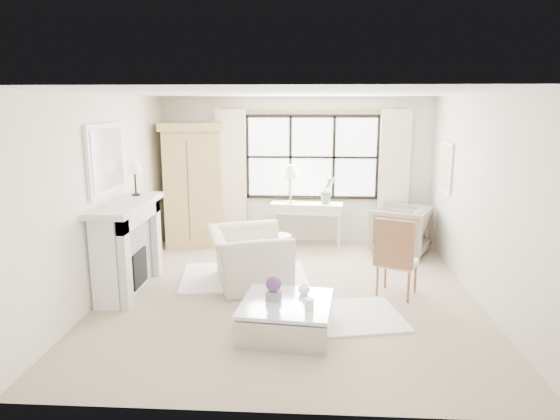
# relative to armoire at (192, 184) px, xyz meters

# --- Properties ---
(floor) EXTENTS (5.50, 5.50, 0.00)m
(floor) POSITION_rel_armoire_xyz_m (1.87, -2.33, -1.14)
(floor) COLOR tan
(floor) RESTS_ON ground
(ceiling) EXTENTS (5.50, 5.50, 0.00)m
(ceiling) POSITION_rel_armoire_xyz_m (1.87, -2.33, 1.56)
(ceiling) COLOR white
(ceiling) RESTS_ON ground
(wall_back) EXTENTS (5.00, 0.00, 5.00)m
(wall_back) POSITION_rel_armoire_xyz_m (1.87, 0.42, 0.21)
(wall_back) COLOR silver
(wall_back) RESTS_ON ground
(wall_front) EXTENTS (5.00, 0.00, 5.00)m
(wall_front) POSITION_rel_armoire_xyz_m (1.87, -5.08, 0.21)
(wall_front) COLOR beige
(wall_front) RESTS_ON ground
(wall_left) EXTENTS (0.00, 5.50, 5.50)m
(wall_left) POSITION_rel_armoire_xyz_m (-0.63, -2.33, 0.21)
(wall_left) COLOR white
(wall_left) RESTS_ON ground
(wall_right) EXTENTS (0.00, 5.50, 5.50)m
(wall_right) POSITION_rel_armoire_xyz_m (4.37, -2.33, 0.21)
(wall_right) COLOR beige
(wall_right) RESTS_ON ground
(window_pane) EXTENTS (2.40, 0.02, 1.50)m
(window_pane) POSITION_rel_armoire_xyz_m (2.17, 0.40, 0.46)
(window_pane) COLOR white
(window_pane) RESTS_ON wall_back
(window_frame) EXTENTS (2.50, 0.04, 1.50)m
(window_frame) POSITION_rel_armoire_xyz_m (2.17, 0.39, 0.46)
(window_frame) COLOR black
(window_frame) RESTS_ON wall_back
(curtain_rod) EXTENTS (3.30, 0.04, 0.04)m
(curtain_rod) POSITION_rel_armoire_xyz_m (2.17, 0.34, 1.33)
(curtain_rod) COLOR #AB863B
(curtain_rod) RESTS_ON wall_back
(curtain_left) EXTENTS (0.55, 0.10, 2.47)m
(curtain_left) POSITION_rel_armoire_xyz_m (0.67, 0.32, 0.10)
(curtain_left) COLOR silver
(curtain_left) RESTS_ON ground
(curtain_right) EXTENTS (0.55, 0.10, 2.47)m
(curtain_right) POSITION_rel_armoire_xyz_m (3.67, 0.32, 0.10)
(curtain_right) COLOR silver
(curtain_right) RESTS_ON ground
(fireplace) EXTENTS (0.58, 1.66, 1.26)m
(fireplace) POSITION_rel_armoire_xyz_m (-0.40, -2.33, -0.49)
(fireplace) COLOR silver
(fireplace) RESTS_ON ground
(mirror_frame) EXTENTS (0.05, 1.15, 0.95)m
(mirror_frame) POSITION_rel_armoire_xyz_m (-0.60, -2.33, 0.70)
(mirror_frame) COLOR white
(mirror_frame) RESTS_ON wall_left
(mirror_glass) EXTENTS (0.02, 1.00, 0.80)m
(mirror_glass) POSITION_rel_armoire_xyz_m (-0.57, -2.33, 0.70)
(mirror_glass) COLOR silver
(mirror_glass) RESTS_ON wall_left
(art_frame) EXTENTS (0.04, 0.62, 0.82)m
(art_frame) POSITION_rel_armoire_xyz_m (4.34, -0.63, 0.41)
(art_frame) COLOR white
(art_frame) RESTS_ON wall_right
(art_canvas) EXTENTS (0.01, 0.52, 0.72)m
(art_canvas) POSITION_rel_armoire_xyz_m (4.32, -0.63, 0.41)
(art_canvas) COLOR beige
(art_canvas) RESTS_ON wall_right
(mantel_lamp) EXTENTS (0.22, 0.22, 0.51)m
(mantel_lamp) POSITION_rel_armoire_xyz_m (-0.38, -1.85, 0.51)
(mantel_lamp) COLOR black
(mantel_lamp) RESTS_ON fireplace
(armoire) EXTENTS (1.25, 0.94, 2.24)m
(armoire) POSITION_rel_armoire_xyz_m (0.00, 0.00, 0.00)
(armoire) COLOR tan
(armoire) RESTS_ON floor
(console_table) EXTENTS (1.34, 0.57, 0.80)m
(console_table) POSITION_rel_armoire_xyz_m (2.09, 0.08, -0.74)
(console_table) COLOR silver
(console_table) RESTS_ON floor
(console_lamp) EXTENTS (0.28, 0.28, 0.69)m
(console_lamp) POSITION_rel_armoire_xyz_m (1.79, 0.08, 0.22)
(console_lamp) COLOR #C88E45
(console_lamp) RESTS_ON console_table
(orchid_plant) EXTENTS (0.33, 0.30, 0.48)m
(orchid_plant) POSITION_rel_armoire_xyz_m (2.45, 0.06, -0.10)
(orchid_plant) COLOR #5F7A51
(orchid_plant) RESTS_ON console_table
(side_table) EXTENTS (0.40, 0.40, 0.51)m
(side_table) POSITION_rel_armoire_xyz_m (1.65, -1.12, -0.81)
(side_table) COLOR silver
(side_table) RESTS_ON floor
(rug_left) EXTENTS (2.02, 1.55, 0.03)m
(rug_left) POSITION_rel_armoire_xyz_m (1.17, -1.75, -1.12)
(rug_left) COLOR white
(rug_left) RESTS_ON floor
(rug_right) EXTENTS (1.60, 1.33, 0.03)m
(rug_right) POSITION_rel_armoire_xyz_m (2.56, -3.11, -1.13)
(rug_right) COLOR white
(rug_right) RESTS_ON floor
(club_armchair) EXTENTS (1.38, 1.49, 0.80)m
(club_armchair) POSITION_rel_armoire_xyz_m (1.27, -2.03, -0.74)
(club_armchair) COLOR beige
(club_armchair) RESTS_ON floor
(wingback_chair) EXTENTS (1.21, 1.20, 0.84)m
(wingback_chair) POSITION_rel_armoire_xyz_m (3.72, -0.33, -0.72)
(wingback_chair) COLOR gray
(wingback_chair) RESTS_ON floor
(french_chair) EXTENTS (0.64, 0.64, 1.08)m
(french_chair) POSITION_rel_armoire_xyz_m (3.32, -2.33, -0.83)
(french_chair) COLOR brown
(french_chair) RESTS_ON floor
(coffee_table) EXTENTS (1.10, 1.10, 0.38)m
(coffee_table) POSITION_rel_armoire_xyz_m (1.88, -3.56, -0.96)
(coffee_table) COLOR silver
(coffee_table) RESTS_ON floor
(planter_box) EXTENTS (0.18, 0.18, 0.11)m
(planter_box) POSITION_rel_armoire_xyz_m (1.74, -3.53, -0.71)
(planter_box) COLOR slate
(planter_box) RESTS_ON coffee_table
(planter_flowers) EXTENTS (0.18, 0.18, 0.18)m
(planter_flowers) POSITION_rel_armoire_xyz_m (1.74, -3.53, -0.56)
(planter_flowers) COLOR #572E73
(planter_flowers) RESTS_ON planter_box
(pillar_candle) EXTENTS (0.10, 0.10, 0.12)m
(pillar_candle) POSITION_rel_armoire_xyz_m (2.14, -3.76, -0.70)
(pillar_candle) COLOR white
(pillar_candle) RESTS_ON coffee_table
(coffee_vase) EXTENTS (0.16, 0.16, 0.14)m
(coffee_vase) POSITION_rel_armoire_xyz_m (2.08, -3.32, -0.69)
(coffee_vase) COLOR silver
(coffee_vase) RESTS_ON coffee_table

